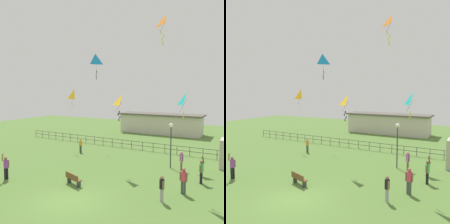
{
  "view_description": "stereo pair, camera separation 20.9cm",
  "coord_description": "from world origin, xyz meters",
  "views": [
    {
      "loc": [
        9.16,
        -10.83,
        6.5
      ],
      "look_at": [
        0.17,
        5.01,
        5.02
      ],
      "focal_mm": 38.06,
      "sensor_mm": 36.0,
      "label": 1
    },
    {
      "loc": [
        9.34,
        -10.72,
        6.5
      ],
      "look_at": [
        0.17,
        5.01,
        5.02
      ],
      "focal_mm": 38.06,
      "sensor_mm": 36.0,
      "label": 2
    }
  ],
  "objects": [
    {
      "name": "person_3",
      "position": [
        -6.4,
        9.63,
        0.88
      ],
      "size": [
        0.46,
        0.28,
        1.52
      ],
      "color": "#3F4C47",
      "rests_on": "ground_plane"
    },
    {
      "name": "lamppost",
      "position": [
        3.63,
        9.2,
        2.88
      ],
      "size": [
        0.36,
        0.36,
        3.9
      ],
      "color": "#38383D",
      "rests_on": "ground_plane"
    },
    {
      "name": "person_1",
      "position": [
        5.84,
        4.31,
        0.99
      ],
      "size": [
        0.52,
        0.32,
        1.72
      ],
      "color": "#3F4C47",
      "rests_on": "ground_plane"
    },
    {
      "name": "person_0",
      "position": [
        6.55,
        6.72,
        0.99
      ],
      "size": [
        0.34,
        0.51,
        1.98
      ],
      "color": "black",
      "rests_on": "ground_plane"
    },
    {
      "name": "ground_plane",
      "position": [
        0.0,
        0.0,
        0.0
      ],
      "size": [
        80.0,
        80.0,
        0.0
      ],
      "primitive_type": "plane",
      "color": "#517533"
    },
    {
      "name": "park_bench",
      "position": [
        -1.26,
        1.97,
        0.46
      ],
      "size": [
        1.55,
        0.85,
        0.85
      ],
      "color": "brown",
      "rests_on": "ground_plane"
    },
    {
      "name": "waterfront_railing",
      "position": [
        -0.33,
        14.0,
        0.62
      ],
      "size": [
        36.02,
        0.06,
        0.95
      ],
      "color": "#4C4742",
      "rests_on": "ground_plane"
    },
    {
      "name": "kite_0",
      "position": [
        -7.22,
        13.88,
        10.44
      ],
      "size": [
        1.37,
        1.36,
        3.09
      ],
      "color": "#198CD1"
    },
    {
      "name": "person_5",
      "position": [
        4.64,
        8.86,
        0.94
      ],
      "size": [
        0.3,
        0.5,
        1.64
      ],
      "color": "brown",
      "rests_on": "ground_plane"
    },
    {
      "name": "kite_4",
      "position": [
        3.51,
        7.43,
        11.9
      ],
      "size": [
        1.2,
        1.15,
        2.32
      ],
      "color": "orange"
    },
    {
      "name": "kite_3",
      "position": [
        -8.19,
        10.89,
        6.25
      ],
      "size": [
        1.01,
        0.8,
        2.44
      ],
      "color": "yellow"
    },
    {
      "name": "kite_2",
      "position": [
        0.1,
        6.84,
        5.77
      ],
      "size": [
        1.2,
        1.14,
        2.17
      ],
      "color": "yellow"
    },
    {
      "name": "kite_1",
      "position": [
        4.57,
        10.63,
        5.87
      ],
      "size": [
        1.05,
        1.09,
        2.28
      ],
      "color": "#19B2B2"
    },
    {
      "name": "person_4",
      "position": [
        -6.37,
        0.38,
        1.02
      ],
      "size": [
        0.35,
        0.52,
        2.03
      ],
      "color": "black",
      "rests_on": "ground_plane"
    },
    {
      "name": "pavilion_building",
      "position": [
        -2.74,
        26.0,
        1.61
      ],
      "size": [
        13.21,
        4.27,
        3.18
      ],
      "color": "beige",
      "rests_on": "ground_plane"
    },
    {
      "name": "person_2",
      "position": [
        4.98,
        2.54,
        0.92
      ],
      "size": [
        0.34,
        0.39,
        1.6
      ],
      "color": "#99999E",
      "rests_on": "ground_plane"
    }
  ]
}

